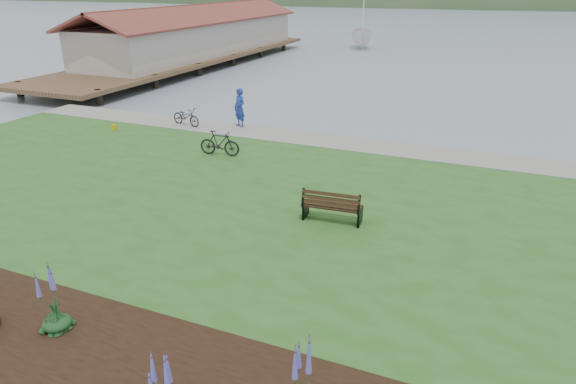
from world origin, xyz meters
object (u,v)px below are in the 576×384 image
at_px(park_bench, 332,206).
at_px(sailboat, 361,48).
at_px(person, 239,105).
at_px(bicycle_a, 186,117).

xyz_separation_m(park_bench, sailboat, (-11.94, 46.93, -0.97)).
relative_size(park_bench, person, 0.80).
distance_m(person, bicycle_a, 2.95).
bearing_deg(bicycle_a, sailboat, 14.96).
relative_size(park_bench, bicycle_a, 1.03).
distance_m(park_bench, sailboat, 48.43).
bearing_deg(sailboat, park_bench, -94.37).
relative_size(person, bicycle_a, 1.28).
bearing_deg(person, bicycle_a, -138.77).
xyz_separation_m(person, sailboat, (-3.95, 38.01, -1.58)).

